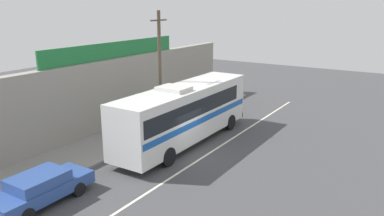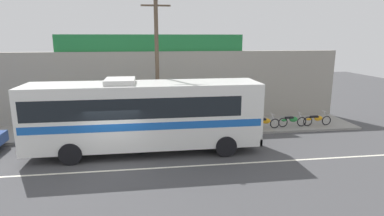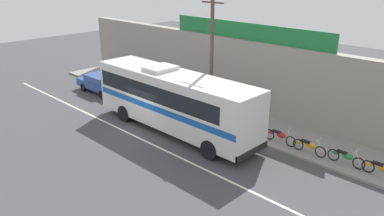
{
  "view_description": "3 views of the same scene",
  "coord_description": "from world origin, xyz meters",
  "px_view_note": "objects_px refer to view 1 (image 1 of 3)",
  "views": [
    {
      "loc": [
        -17.31,
        -11.07,
        8.39
      ],
      "look_at": [
        2.9,
        1.74,
        1.86
      ],
      "focal_mm": 35.86,
      "sensor_mm": 36.0,
      "label": 1
    },
    {
      "loc": [
        1.61,
        -14.11,
        5.75
      ],
      "look_at": [
        3.87,
        1.53,
        2.18
      ],
      "focal_mm": 29.59,
      "sensor_mm": 36.0,
      "label": 2
    },
    {
      "loc": [
        16.81,
        -12.84,
        9.28
      ],
      "look_at": [
        2.54,
        1.76,
        1.64
      ],
      "focal_mm": 35.38,
      "sensor_mm": 36.0,
      "label": 3
    }
  ],
  "objects_px": {
    "utility_pole": "(160,71)",
    "motorcycle_green": "(207,103)",
    "intercity_bus": "(184,111)",
    "motorcycle_purple": "(195,108)",
    "motorcycle_black": "(225,95)",
    "pedestrian_far_left": "(120,120)",
    "motorcycle_orange": "(216,98)",
    "parked_car": "(41,188)"
  },
  "relations": [
    {
      "from": "utility_pole",
      "to": "motorcycle_green",
      "type": "distance_m",
      "value": 7.53
    },
    {
      "from": "parked_car",
      "to": "pedestrian_far_left",
      "type": "relative_size",
      "value": 2.78
    },
    {
      "from": "utility_pole",
      "to": "motorcycle_green",
      "type": "bearing_deg",
      "value": 2.35
    },
    {
      "from": "utility_pole",
      "to": "parked_car",
      "type": "bearing_deg",
      "value": -172.95
    },
    {
      "from": "motorcycle_black",
      "to": "motorcycle_green",
      "type": "bearing_deg",
      "value": -177.11
    },
    {
      "from": "motorcycle_black",
      "to": "utility_pole",
      "type": "bearing_deg",
      "value": -177.46
    },
    {
      "from": "intercity_bus",
      "to": "parked_car",
      "type": "relative_size",
      "value": 2.52
    },
    {
      "from": "motorcycle_black",
      "to": "pedestrian_far_left",
      "type": "distance_m",
      "value": 12.17
    },
    {
      "from": "motorcycle_purple",
      "to": "pedestrian_far_left",
      "type": "height_order",
      "value": "pedestrian_far_left"
    },
    {
      "from": "motorcycle_black",
      "to": "parked_car",
      "type": "bearing_deg",
      "value": -175.18
    },
    {
      "from": "parked_car",
      "to": "motorcycle_purple",
      "type": "xyz_separation_m",
      "value": [
        15.15,
        1.57,
        -0.17
      ]
    },
    {
      "from": "parked_car",
      "to": "motorcycle_orange",
      "type": "relative_size",
      "value": 2.4
    },
    {
      "from": "motorcycle_black",
      "to": "pedestrian_far_left",
      "type": "height_order",
      "value": "pedestrian_far_left"
    },
    {
      "from": "motorcycle_black",
      "to": "motorcycle_orange",
      "type": "bearing_deg",
      "value": -179.18
    },
    {
      "from": "intercity_bus",
      "to": "motorcycle_black",
      "type": "distance_m",
      "value": 11.45
    },
    {
      "from": "intercity_bus",
      "to": "motorcycle_purple",
      "type": "distance_m",
      "value": 6.43
    },
    {
      "from": "parked_car",
      "to": "motorcycle_green",
      "type": "xyz_separation_m",
      "value": [
        16.93,
        1.55,
        -0.17
      ]
    },
    {
      "from": "pedestrian_far_left",
      "to": "motorcycle_purple",
      "type": "bearing_deg",
      "value": -13.18
    },
    {
      "from": "pedestrian_far_left",
      "to": "motorcycle_black",
      "type": "bearing_deg",
      "value": -6.7
    },
    {
      "from": "motorcycle_black",
      "to": "intercity_bus",
      "type": "bearing_deg",
      "value": -165.44
    },
    {
      "from": "motorcycle_purple",
      "to": "motorcycle_black",
      "type": "xyz_separation_m",
      "value": [
        5.35,
        0.16,
        0.0
      ]
    },
    {
      "from": "parked_car",
      "to": "motorcycle_orange",
      "type": "xyz_separation_m",
      "value": [
        18.8,
        1.71,
        -0.17
      ]
    },
    {
      "from": "intercity_bus",
      "to": "pedestrian_far_left",
      "type": "bearing_deg",
      "value": 104.32
    },
    {
      "from": "motorcycle_green",
      "to": "motorcycle_purple",
      "type": "bearing_deg",
      "value": 179.19
    },
    {
      "from": "utility_pole",
      "to": "motorcycle_orange",
      "type": "bearing_deg",
      "value": 2.89
    },
    {
      "from": "intercity_bus",
      "to": "parked_car",
      "type": "xyz_separation_m",
      "value": [
        -9.52,
        1.12,
        -1.33
      ]
    },
    {
      "from": "utility_pole",
      "to": "motorcycle_green",
      "type": "xyz_separation_m",
      "value": [
        6.59,
        0.27,
        -3.64
      ]
    },
    {
      "from": "motorcycle_purple",
      "to": "motorcycle_black",
      "type": "distance_m",
      "value": 5.35
    },
    {
      "from": "parked_car",
      "to": "motorcycle_purple",
      "type": "relative_size",
      "value": 2.31
    },
    {
      "from": "parked_car",
      "to": "motorcycle_purple",
      "type": "height_order",
      "value": "parked_car"
    },
    {
      "from": "utility_pole",
      "to": "intercity_bus",
      "type": "bearing_deg",
      "value": -108.85
    },
    {
      "from": "intercity_bus",
      "to": "motorcycle_black",
      "type": "relative_size",
      "value": 5.98
    },
    {
      "from": "intercity_bus",
      "to": "pedestrian_far_left",
      "type": "xyz_separation_m",
      "value": [
        -1.09,
        4.27,
        -0.98
      ]
    },
    {
      "from": "parked_car",
      "to": "motorcycle_orange",
      "type": "distance_m",
      "value": 18.88
    },
    {
      "from": "motorcycle_purple",
      "to": "motorcycle_orange",
      "type": "xyz_separation_m",
      "value": [
        3.65,
        0.13,
        0.0
      ]
    },
    {
      "from": "motorcycle_orange",
      "to": "motorcycle_black",
      "type": "height_order",
      "value": "same"
    },
    {
      "from": "utility_pole",
      "to": "motorcycle_black",
      "type": "xyz_separation_m",
      "value": [
        10.16,
        0.45,
        -3.64
      ]
    },
    {
      "from": "motorcycle_purple",
      "to": "motorcycle_orange",
      "type": "relative_size",
      "value": 1.04
    },
    {
      "from": "motorcycle_green",
      "to": "pedestrian_far_left",
      "type": "height_order",
      "value": "pedestrian_far_left"
    },
    {
      "from": "utility_pole",
      "to": "pedestrian_far_left",
      "type": "bearing_deg",
      "value": 135.61
    },
    {
      "from": "intercity_bus",
      "to": "utility_pole",
      "type": "xyz_separation_m",
      "value": [
        0.82,
        2.4,
        2.14
      ]
    },
    {
      "from": "motorcycle_purple",
      "to": "pedestrian_far_left",
      "type": "distance_m",
      "value": 6.93
    }
  ]
}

